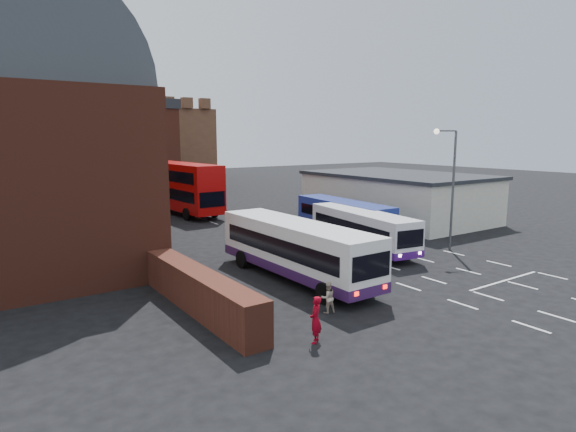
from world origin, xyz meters
TOP-DOWN VIEW (x-y plane):
  - ground at (0.00, 0.00)m, footprint 180.00×180.00m
  - railway_station at (-15.50, 21.00)m, footprint 12.00×28.00m
  - forecourt_wall at (-10.20, 2.00)m, footprint 1.20×10.00m
  - cream_building at (15.00, 14.00)m, footprint 10.40×16.40m
  - brick_terrace at (-6.00, 46.00)m, footprint 22.00×10.00m
  - castle_keep at (6.00, 66.00)m, footprint 22.00×22.00m
  - bus_white_outbound at (-3.90, 3.61)m, footprint 2.89×11.27m
  - bus_white_inbound at (3.72, 6.60)m, footprint 3.53×9.87m
  - bus_blue at (6.00, 11.08)m, footprint 3.03×9.94m
  - bus_red_double at (-0.21, 28.30)m, footprint 3.67×12.68m
  - street_lamp at (8.34, 3.28)m, footprint 1.54×0.80m
  - pedestrian_red at (-8.04, -3.42)m, footprint 0.77×0.75m
  - pedestrian_beige at (-5.72, -1.31)m, footprint 0.77×0.66m

SIDE VIEW (x-z plane):
  - ground at x=0.00m, z-range 0.00..0.00m
  - pedestrian_beige at x=-5.72m, z-range 0.00..1.38m
  - pedestrian_red at x=-8.04m, z-range 0.00..1.78m
  - forecourt_wall at x=-10.20m, z-range 0.00..1.80m
  - bus_white_inbound at x=3.72m, z-range 0.24..2.87m
  - bus_blue at x=6.00m, z-range 0.24..2.91m
  - bus_white_outbound at x=-3.90m, z-range 0.28..3.35m
  - cream_building at x=15.00m, z-range 0.03..4.28m
  - bus_red_double at x=-0.21m, z-range 0.16..5.18m
  - street_lamp at x=8.34m, z-range 0.83..8.91m
  - brick_terrace at x=-6.00m, z-range 0.00..11.00m
  - castle_keep at x=6.00m, z-range 0.00..12.00m
  - railway_station at x=-15.50m, z-range -0.36..15.64m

